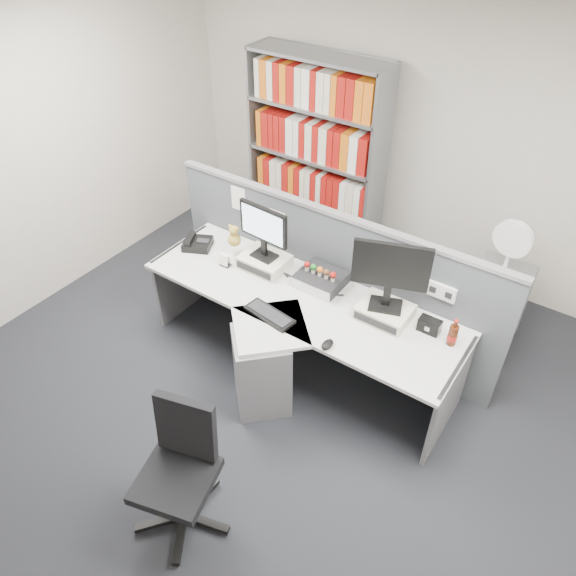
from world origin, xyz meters
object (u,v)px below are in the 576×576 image
Objects in this scene: keyboard at (269,314)px; desk_fan at (512,242)px; desk_calendar at (225,261)px; filing_cabinet at (492,308)px; monitor_right at (390,271)px; monitor_left at (263,228)px; desk_phone at (197,243)px; speaker at (430,325)px; desktop_pc at (321,279)px; mouse at (328,344)px; desk at (284,338)px; cola_bottle at (453,335)px; shelving_unit at (316,160)px; office_chair at (181,466)px.

keyboard is 0.79× the size of desk_fan.
desk_calendar is 0.15× the size of filing_cabinet.
monitor_right reaches higher than desk_calendar.
desk_phone is at bearing -170.72° from monitor_left.
speaker is at bearing 7.78° from monitor_right.
desktop_pc is at bearing 179.03° from speaker.
desk_calendar is at bearing 164.66° from mouse.
monitor_left reaches higher than filing_cabinet.
desk is 8.58× the size of desk_phone.
cola_bottle reaches higher than keyboard.
desktop_pc is 1.52m from desk_fan.
cola_bottle is (0.52, 0.01, -0.35)m from monitor_right.
shelving_unit is (-1.54, 1.46, -0.17)m from monitor_right.
desktop_pc is at bearing 84.31° from desk.
desk_calendar is at bearing -148.44° from filing_cabinet.
desk_fan is (2.10, -0.45, 0.06)m from shelving_unit.
desktop_pc is 0.18× the size of shelving_unit.
shelving_unit reaches higher than desktop_pc.
office_chair is (-1.06, -2.71, -0.54)m from desk_fan.
shelving_unit is 2.15m from desk_fan.
keyboard is 2.64× the size of speaker.
keyboard is at bearing -158.25° from cola_bottle.
office_chair is at bearing -70.27° from monitor_left.
speaker is (1.04, 0.52, 0.04)m from keyboard.
desk_phone is 1.60m from shelving_unit.
desk is at bearing -161.08° from cola_bottle.
desk_calendar is (-0.74, 0.21, 0.31)m from desk.
desk_phone is 0.57× the size of desk_fan.
office_chair is at bearing -71.70° from shelving_unit.
cola_bottle is (1.15, 0.40, 0.35)m from desk.
desk_phone is 2.27m from cola_bottle.
desk_phone is (-1.16, -0.17, -0.01)m from desktop_pc.
desk_phone is at bearing -177.01° from cola_bottle.
desk_phone is at bearing -171.74° from desktop_pc.
monitor_left is at bearing 151.26° from mouse.
cola_bottle is at bearing -2.59° from desktop_pc.
monitor_left is 1.47m from speaker.
desktop_pc is (0.51, 0.06, -0.33)m from monitor_left.
desk_calendar is 0.20× the size of desk_fan.
monitor_right is 2.48× the size of cola_bottle.
desk is at bearing -15.69° from desk_calendar.
speaker is 1.03m from desk_fan.
office_chair is at bearing -104.70° from mouse.
cola_bottle is at bearing 36.46° from mouse.
desk_phone is (-1.75, -0.11, -0.39)m from monitor_right.
desk_fan reaches higher than desk_phone.
monitor_left is 0.74m from desk_phone.
desktop_pc is 1.62× the size of cola_bottle.
shelving_unit is at bearing 106.62° from monitor_left.
cola_bottle is 1.10m from filing_cabinet.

